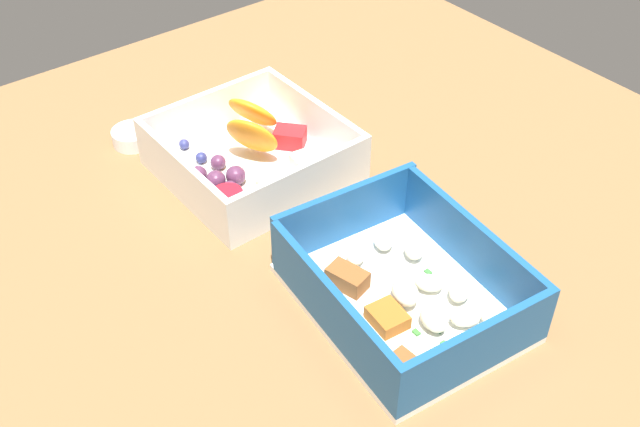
# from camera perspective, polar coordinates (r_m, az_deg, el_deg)

# --- Properties ---
(table_surface) EXTENTS (0.80, 0.80, 0.02)m
(table_surface) POSITION_cam_1_polar(r_m,az_deg,el_deg) (0.67, 0.39, -1.46)
(table_surface) COLOR brown
(table_surface) RESTS_ON ground
(pasta_container) EXTENTS (0.19, 0.15, 0.06)m
(pasta_container) POSITION_cam_1_polar(r_m,az_deg,el_deg) (0.59, 6.26, -5.68)
(pasta_container) COLOR white
(pasta_container) RESTS_ON table_surface
(fruit_bowl) EXTENTS (0.16, 0.16, 0.06)m
(fruit_bowl) POSITION_cam_1_polar(r_m,az_deg,el_deg) (0.72, -5.15, 4.38)
(fruit_bowl) COLOR white
(fruit_bowl) RESTS_ON table_surface
(paper_cup_liner) EXTENTS (0.04, 0.04, 0.02)m
(paper_cup_liner) POSITION_cam_1_polar(r_m,az_deg,el_deg) (0.78, -13.81, 5.59)
(paper_cup_liner) COLOR white
(paper_cup_liner) RESTS_ON table_surface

